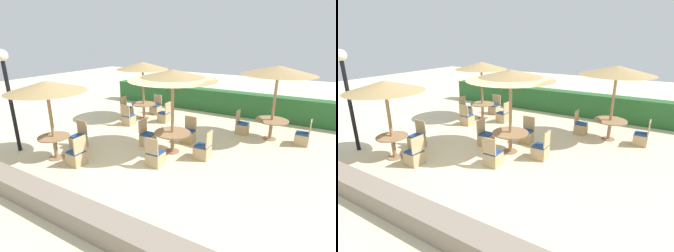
{
  "view_description": "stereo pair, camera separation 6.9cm",
  "coord_description": "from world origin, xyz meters",
  "views": [
    {
      "loc": [
        4.12,
        -6.37,
        3.66
      ],
      "look_at": [
        0.0,
        0.6,
        0.9
      ],
      "focal_mm": 28.0,
      "sensor_mm": 36.0,
      "label": 1
    },
    {
      "loc": [
        4.18,
        -6.34,
        3.66
      ],
      "look_at": [
        0.0,
        0.6,
        0.9
      ],
      "focal_mm": 28.0,
      "sensor_mm": 36.0,
      "label": 2
    }
  ],
  "objects": [
    {
      "name": "patio_chair_center_east",
      "position": [
        1.22,
        0.69,
        0.26
      ],
      "size": [
        0.46,
        0.46,
        0.93
      ],
      "rotation": [
        0.0,
        0.0,
        1.57
      ],
      "color": "tan",
      "rests_on": "ground_plane"
    },
    {
      "name": "stone_border",
      "position": [
        0.0,
        -3.46,
        0.23
      ],
      "size": [
        10.0,
        0.56,
        0.47
      ],
      "primitive_type": "cube",
      "color": "gray",
      "rests_on": "ground_plane"
    },
    {
      "name": "ground_plane",
      "position": [
        0.0,
        0.0,
        0.0
      ],
      "size": [
        40.0,
        40.0,
        0.0
      ],
      "primitive_type": "plane",
      "color": "beige"
    },
    {
      "name": "patio_chair_center_west",
      "position": [
        -0.89,
        0.67,
        0.26
      ],
      "size": [
        0.46,
        0.46,
        0.93
      ],
      "rotation": [
        0.0,
        0.0,
        -1.57
      ],
      "color": "tan",
      "rests_on": "ground_plane"
    },
    {
      "name": "hedge_row",
      "position": [
        0.0,
        6.15,
        0.56
      ],
      "size": [
        13.0,
        0.7,
        1.12
      ],
      "primitive_type": "cube",
      "color": "#28602D",
      "rests_on": "ground_plane"
    },
    {
      "name": "patio_chair_back_left_north",
      "position": [
        -2.85,
        4.22,
        0.26
      ],
      "size": [
        0.46,
        0.46,
        0.93
      ],
      "rotation": [
        0.0,
        0.0,
        3.14
      ],
      "color": "tan",
      "rests_on": "ground_plane"
    },
    {
      "name": "round_table_front_left",
      "position": [
        -2.78,
        -1.66,
        0.56
      ],
      "size": [
        0.95,
        0.95,
        0.74
      ],
      "color": "#93704C",
      "rests_on": "ground_plane"
    },
    {
      "name": "round_table_back_left",
      "position": [
        -2.88,
        3.25,
        0.58
      ],
      "size": [
        1.12,
        1.12,
        0.73
      ],
      "color": "#93704C",
      "rests_on": "ground_plane"
    },
    {
      "name": "patio_chair_front_left_east",
      "position": [
        -1.86,
        -1.63,
        0.26
      ],
      "size": [
        0.46,
        0.46,
        0.93
      ],
      "rotation": [
        0.0,
        0.0,
        1.57
      ],
      "color": "tan",
      "rests_on": "ground_plane"
    },
    {
      "name": "patio_chair_front_left_north",
      "position": [
        -2.83,
        -0.7,
        0.26
      ],
      "size": [
        0.46,
        0.46,
        0.93
      ],
      "rotation": [
        0.0,
        0.0,
        3.14
      ],
      "color": "tan",
      "rests_on": "ground_plane"
    },
    {
      "name": "lamp_post",
      "position": [
        -4.38,
        -1.9,
        2.35
      ],
      "size": [
        0.36,
        0.36,
        3.32
      ],
      "color": "black",
      "rests_on": "ground_plane"
    },
    {
      "name": "round_table_back_right",
      "position": [
        2.74,
        3.53,
        0.62
      ],
      "size": [
        1.17,
        1.17,
        0.76
      ],
      "color": "#93704C",
      "rests_on": "ground_plane"
    },
    {
      "name": "patio_chair_back_right_west",
      "position": [
        1.65,
        3.59,
        0.26
      ],
      "size": [
        0.46,
        0.46,
        0.93
      ],
      "rotation": [
        0.0,
        0.0,
        -1.57
      ],
      "color": "tan",
      "rests_on": "ground_plane"
    },
    {
      "name": "round_table_center",
      "position": [
        0.15,
        0.64,
        0.58
      ],
      "size": [
        1.18,
        1.18,
        0.71
      ],
      "color": "#93704C",
      "rests_on": "ground_plane"
    },
    {
      "name": "patio_chair_back_left_west",
      "position": [
        -3.9,
        3.24,
        0.26
      ],
      "size": [
        0.46,
        0.46,
        0.93
      ],
      "rotation": [
        0.0,
        0.0,
        -1.57
      ],
      "color": "tan",
      "rests_on": "ground_plane"
    },
    {
      "name": "patio_chair_back_left_east",
      "position": [
        -1.8,
        3.3,
        0.26
      ],
      "size": [
        0.46,
        0.46,
        0.93
      ],
      "rotation": [
        0.0,
        0.0,
        1.57
      ],
      "color": "tan",
      "rests_on": "ground_plane"
    },
    {
      "name": "patio_chair_center_south",
      "position": [
        0.19,
        -0.47,
        0.26
      ],
      "size": [
        0.46,
        0.46,
        0.93
      ],
      "color": "tan",
      "rests_on": "ground_plane"
    },
    {
      "name": "patio_chair_back_left_south",
      "position": [
        -2.94,
        2.16,
        0.26
      ],
      "size": [
        0.46,
        0.46,
        0.93
      ],
      "color": "tan",
      "rests_on": "ground_plane"
    },
    {
      "name": "parasol_center",
      "position": [
        0.15,
        0.64,
        2.56
      ],
      "size": [
        2.77,
        2.77,
        2.73
      ],
      "color": "#93704C",
      "rests_on": "ground_plane"
    },
    {
      "name": "parasol_front_left",
      "position": [
        -2.78,
        -1.66,
        2.29
      ],
      "size": [
        2.3,
        2.3,
        2.46
      ],
      "color": "#93704C",
      "rests_on": "ground_plane"
    },
    {
      "name": "parasol_back_left",
      "position": [
        -2.88,
        3.25,
        2.45
      ],
      "size": [
        2.31,
        2.31,
        2.62
      ],
      "color": "#93704C",
      "rests_on": "ground_plane"
    },
    {
      "name": "patio_chair_back_right_east",
      "position": [
        3.83,
        3.53,
        0.26
      ],
      "size": [
        0.46,
        0.46,
        0.93
      ],
      "rotation": [
        0.0,
        0.0,
        1.57
      ],
      "color": "tan",
      "rests_on": "ground_plane"
    },
    {
      "name": "parasol_back_right",
      "position": [
        2.74,
        3.53,
        2.56
      ],
      "size": [
        2.58,
        2.58,
        2.73
      ],
      "color": "#93704C",
      "rests_on": "ground_plane"
    },
    {
      "name": "patio_chair_center_north",
      "position": [
        0.21,
        1.69,
        0.26
      ],
      "size": [
        0.46,
        0.46,
        0.93
      ],
      "rotation": [
        0.0,
        0.0,
        3.14
      ],
      "color": "tan",
      "rests_on": "ground_plane"
    }
  ]
}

